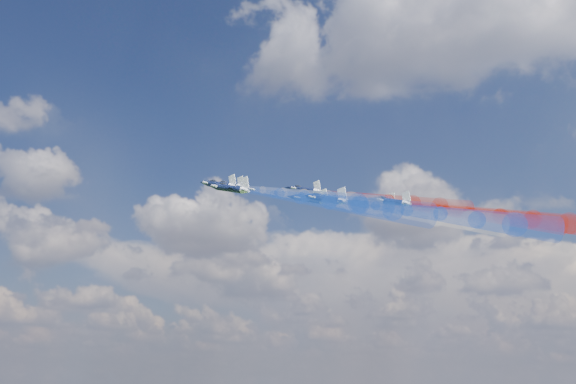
% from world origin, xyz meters
% --- Properties ---
extents(jet_lead, '(15.06, 13.36, 7.58)m').
position_xyz_m(jet_lead, '(-15.44, -0.34, 175.45)').
color(jet_lead, black).
extents(trail_lead, '(37.31, 16.61, 14.84)m').
position_xyz_m(trail_lead, '(6.91, -8.03, 168.75)').
color(trail_lead, white).
extents(jet_inner_left, '(15.06, 13.36, 7.58)m').
position_xyz_m(jet_inner_left, '(-8.94, -16.61, 170.60)').
color(jet_inner_left, black).
extents(trail_inner_left, '(37.31, 16.61, 14.84)m').
position_xyz_m(trail_inner_left, '(13.41, -24.29, 163.90)').
color(trail_inner_left, blue).
extents(jet_inner_right, '(15.06, 13.36, 7.58)m').
position_xyz_m(jet_inner_right, '(0.82, 6.84, 174.43)').
color(jet_inner_right, black).
extents(trail_inner_right, '(37.31, 16.61, 14.84)m').
position_xyz_m(trail_inner_right, '(23.17, -0.84, 167.73)').
color(trail_inner_right, red).
extents(jet_outer_left, '(15.06, 13.36, 7.58)m').
position_xyz_m(jet_outer_left, '(0.74, -29.89, 165.36)').
color(jet_outer_left, black).
extents(trail_outer_left, '(37.31, 16.61, 14.84)m').
position_xyz_m(trail_outer_left, '(23.09, -37.58, 158.66)').
color(trail_outer_left, blue).
extents(jet_center_third, '(15.06, 13.36, 7.58)m').
position_xyz_m(jet_center_third, '(8.67, -9.97, 167.26)').
color(jet_center_third, black).
extents(trail_center_third, '(37.31, 16.61, 14.84)m').
position_xyz_m(trail_center_third, '(31.02, -17.65, 160.56)').
color(trail_center_third, white).
extents(jet_outer_right, '(15.06, 13.36, 7.58)m').
position_xyz_m(jet_outer_right, '(17.42, 10.69, 170.78)').
color(jet_outer_right, black).
extents(trail_outer_right, '(37.31, 16.61, 14.84)m').
position_xyz_m(trail_outer_right, '(39.77, 3.01, 164.08)').
color(trail_outer_right, red).
extents(jet_rear_left, '(15.06, 13.36, 7.58)m').
position_xyz_m(jet_rear_left, '(17.31, -23.87, 163.05)').
color(jet_rear_left, black).
extents(trail_rear_left, '(37.31, 16.61, 14.84)m').
position_xyz_m(trail_rear_left, '(39.66, -31.56, 156.34)').
color(trail_rear_left, blue).
extents(jet_rear_right, '(15.06, 13.36, 7.58)m').
position_xyz_m(jet_rear_right, '(24.22, -3.81, 166.63)').
color(jet_rear_right, black).
extents(trail_rear_right, '(37.31, 16.61, 14.84)m').
position_xyz_m(trail_rear_right, '(46.56, -11.50, 159.93)').
color(trail_rear_right, red).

